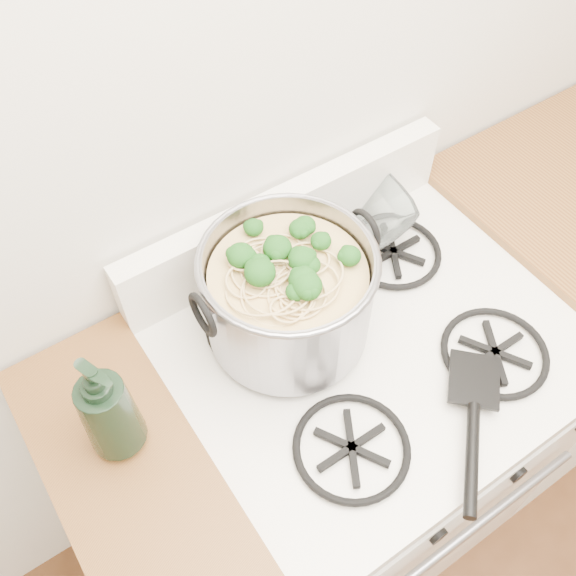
# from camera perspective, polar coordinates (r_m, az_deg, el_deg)

# --- Properties ---
(gas_range) EXTENTS (0.76, 0.66, 0.92)m
(gas_range) POSITION_cam_1_polar(r_m,az_deg,el_deg) (1.66, 5.99, -13.49)
(gas_range) COLOR white
(gas_range) RESTS_ON ground
(counter_left) EXTENTS (0.25, 0.65, 0.92)m
(counter_left) POSITION_cam_1_polar(r_m,az_deg,el_deg) (1.56, -10.10, -22.44)
(counter_left) COLOR silver
(counter_left) RESTS_ON ground
(stock_pot) EXTENTS (0.35, 0.32, 0.21)m
(stock_pot) POSITION_cam_1_polar(r_m,az_deg,el_deg) (1.15, -0.00, -0.64)
(stock_pot) COLOR gray
(stock_pot) RESTS_ON gas_range
(spatula) EXTENTS (0.42, 0.42, 0.02)m
(spatula) POSITION_cam_1_polar(r_m,az_deg,el_deg) (1.21, 16.29, -7.66)
(spatula) COLOR black
(spatula) RESTS_ON gas_range
(glass_bowl) EXTENTS (0.12, 0.12, 0.03)m
(glass_bowl) POSITION_cam_1_polar(r_m,az_deg,el_deg) (1.39, 3.91, 5.96)
(glass_bowl) COLOR white
(glass_bowl) RESTS_ON gas_range
(bottle) EXTENTS (0.12, 0.12, 0.24)m
(bottle) POSITION_cam_1_polar(r_m,az_deg,el_deg) (1.05, -15.88, -10.12)
(bottle) COLOR black
(bottle) RESTS_ON counter_left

